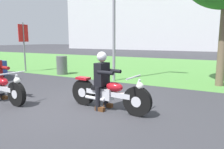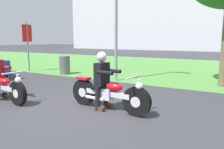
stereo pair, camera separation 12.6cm
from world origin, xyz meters
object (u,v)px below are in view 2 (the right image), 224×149
object	(u,v)px
motorcycle_follow	(1,87)
sign_banner	(27,39)
trash_can	(65,65)
motorcycle_lead	(108,94)
rider_lead	(103,76)

from	to	relation	value
motorcycle_follow	sign_banner	distance (m)	5.97
motorcycle_follow	trash_can	bearing A→B (deg)	114.80
motorcycle_lead	sign_banner	xyz separation A→B (m)	(-7.04, 3.47, 1.32)
trash_can	sign_banner	bearing A→B (deg)	-174.93
rider_lead	motorcycle_follow	xyz separation A→B (m)	(-2.88, -0.78, -0.44)
motorcycle_lead	sign_banner	world-z (taller)	sign_banner
motorcycle_lead	trash_can	size ratio (longest dim) A/B	2.48
trash_can	motorcycle_follow	bearing A→B (deg)	-70.02
motorcycle_lead	rider_lead	distance (m)	0.46
rider_lead	trash_can	xyz separation A→B (m)	(-4.49, 3.66, -0.38)
motorcycle_lead	motorcycle_follow	distance (m)	3.14
motorcycle_follow	sign_banner	world-z (taller)	sign_banner
sign_banner	trash_can	bearing A→B (deg)	5.07
motorcycle_lead	rider_lead	xyz separation A→B (m)	(-0.17, 0.02, 0.42)
trash_can	motorcycle_lead	bearing A→B (deg)	-38.27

